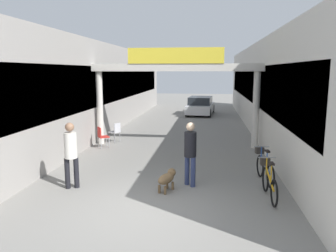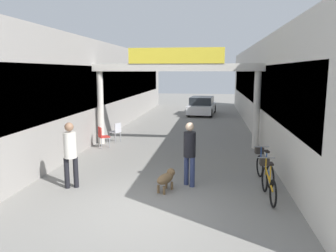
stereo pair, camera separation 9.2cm
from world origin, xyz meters
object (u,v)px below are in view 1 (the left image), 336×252
(pedestrian_companion, at_px, (71,151))
(cafe_chair_red_nearer, at_px, (102,135))
(pedestrian_with_dog, at_px, (190,150))
(parked_car_white, at_px, (200,106))
(bicycle_blue_second, at_px, (264,166))
(bicycle_orange_nearest, at_px, (269,181))
(bollard_post_metal, at_px, (192,153))
(dog_on_leash, at_px, (167,178))
(cafe_chair_aluminium_farther, at_px, (116,131))

(pedestrian_companion, bearing_deg, cafe_chair_red_nearer, 98.77)
(pedestrian_with_dog, xyz_separation_m, parked_car_white, (-0.14, 15.47, -0.40))
(pedestrian_with_dog, bearing_deg, bicycle_blue_second, 17.78)
(bicycle_orange_nearest, relative_size, bollard_post_metal, 1.65)
(pedestrian_with_dog, relative_size, cafe_chair_red_nearer, 2.04)
(pedestrian_companion, distance_m, dog_on_leash, 2.74)
(bicycle_blue_second, relative_size, cafe_chair_red_nearer, 1.89)
(pedestrian_companion, distance_m, bicycle_orange_nearest, 5.31)
(pedestrian_companion, distance_m, cafe_chair_aluminium_farther, 5.92)
(bicycle_orange_nearest, distance_m, cafe_chair_aluminium_farther, 8.21)
(pedestrian_companion, height_order, bicycle_orange_nearest, pedestrian_companion)
(pedestrian_companion, relative_size, cafe_chair_red_nearer, 2.06)
(bicycle_blue_second, bearing_deg, pedestrian_with_dog, -162.22)
(bicycle_blue_second, bearing_deg, cafe_chair_red_nearer, 150.48)
(pedestrian_with_dog, bearing_deg, cafe_chair_aluminium_farther, 124.94)
(bicycle_orange_nearest, bearing_deg, pedestrian_companion, -179.90)
(pedestrian_companion, relative_size, parked_car_white, 0.44)
(pedestrian_companion, distance_m, bollard_post_metal, 3.94)
(pedestrian_with_dog, height_order, parked_car_white, pedestrian_with_dog)
(pedestrian_with_dog, relative_size, bollard_post_metal, 1.77)
(cafe_chair_red_nearer, relative_size, cafe_chair_aluminium_farther, 1.00)
(cafe_chair_red_nearer, xyz_separation_m, parked_car_white, (3.81, 11.33, 0.10))
(dog_on_leash, relative_size, bicycle_blue_second, 0.48)
(pedestrian_with_dog, distance_m, pedestrian_companion, 3.28)
(cafe_chair_aluminium_farther, bearing_deg, pedestrian_with_dog, -55.06)
(cafe_chair_red_nearer, bearing_deg, bicycle_orange_nearest, -38.22)
(pedestrian_with_dog, distance_m, bollard_post_metal, 1.74)
(bicycle_orange_nearest, height_order, cafe_chair_aluminium_farther, bicycle_orange_nearest)
(bicycle_blue_second, bearing_deg, bicycle_orange_nearest, -93.87)
(pedestrian_companion, height_order, parked_car_white, pedestrian_companion)
(cafe_chair_red_nearer, bearing_deg, cafe_chair_aluminium_farther, 76.69)
(bollard_post_metal, distance_m, parked_car_white, 13.81)
(dog_on_leash, xyz_separation_m, parked_car_white, (0.44, 15.95, 0.29))
(pedestrian_with_dog, height_order, bicycle_orange_nearest, pedestrian_with_dog)
(dog_on_leash, bearing_deg, parked_car_white, 88.42)
(bicycle_blue_second, bearing_deg, pedestrian_companion, -166.48)
(dog_on_leash, relative_size, cafe_chair_aluminium_farther, 0.90)
(dog_on_leash, height_order, bollard_post_metal, bollard_post_metal)
(bicycle_blue_second, relative_size, cafe_chair_aluminium_farther, 1.89)
(pedestrian_companion, xyz_separation_m, cafe_chair_red_nearer, (-0.73, 4.74, -0.52))
(bollard_post_metal, relative_size, cafe_chair_red_nearer, 1.15)
(pedestrian_companion, xyz_separation_m, bicycle_orange_nearest, (5.28, 0.01, -0.63))
(pedestrian_with_dog, bearing_deg, pedestrian_companion, -169.39)
(bollard_post_metal, xyz_separation_m, cafe_chair_red_nearer, (-3.91, 2.48, 0.02))
(cafe_chair_red_nearer, bearing_deg, dog_on_leash, -53.86)
(bicycle_orange_nearest, xyz_separation_m, bicycle_blue_second, (0.09, 1.28, 0.00))
(dog_on_leash, height_order, cafe_chair_red_nearer, cafe_chair_red_nearer)
(pedestrian_with_dog, distance_m, bicycle_blue_second, 2.33)
(bicycle_blue_second, height_order, parked_car_white, parked_car_white)
(parked_car_white, bearing_deg, cafe_chair_aluminium_farther, -109.16)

